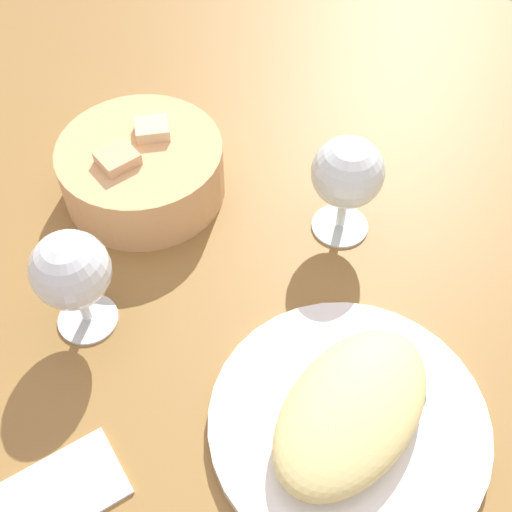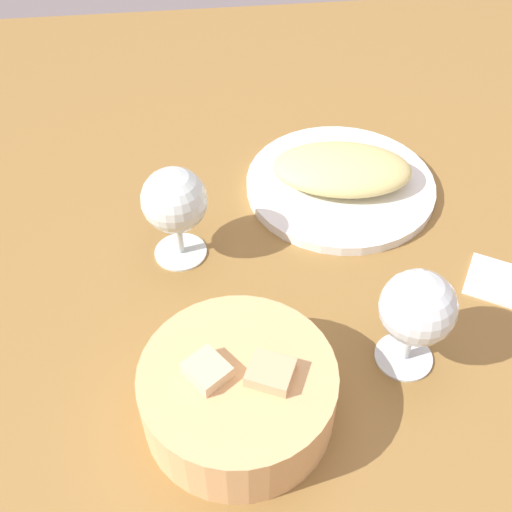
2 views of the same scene
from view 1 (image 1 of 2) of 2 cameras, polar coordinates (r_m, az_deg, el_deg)
The scene contains 8 objects.
ground_plane at distance 71.81cm, azimuth 1.41°, elevation -4.99°, with size 140.00×140.00×2.00cm, color olive.
plate at distance 64.61cm, azimuth 7.86°, elevation -13.90°, with size 26.12×26.12×1.40cm, color white.
omelette at distance 62.06cm, azimuth 8.15°, elevation -12.83°, with size 18.87×11.21×4.25cm, color #DBCC7F.
lettuce_garnish at distance 65.44cm, azimuth 12.79°, elevation -11.21°, with size 3.69×3.69×1.29cm, color #407C3C.
bread_basket at distance 80.20cm, azimuth -9.66°, elevation 7.28°, with size 19.12×19.12×8.43cm.
wine_glass_near at distance 72.35cm, azimuth 7.77°, elevation 6.80°, with size 7.88×7.88×12.79cm.
wine_glass_far at distance 65.84cm, azimuth -15.43°, elevation -1.39°, with size 7.79×7.79×12.55cm.
folded_napkin at distance 64.41cm, azimuth -16.36°, elevation -18.62°, with size 11.00×7.00×0.80cm, color white.
Camera 1 is at (-35.76, -15.77, 59.24)cm, focal length 47.02 mm.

